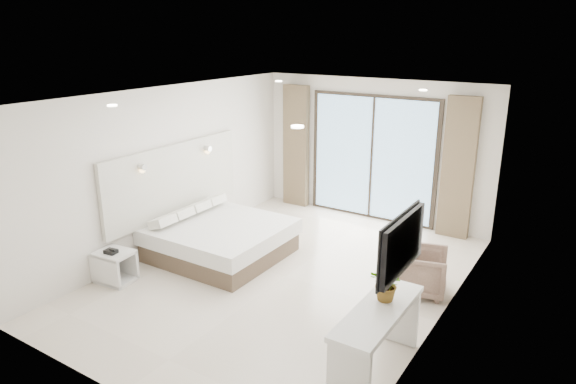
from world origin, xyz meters
name	(u,v)px	position (x,y,z in m)	size (l,w,h in m)	color
ground	(285,277)	(0.00, 0.00, 0.00)	(6.20, 6.20, 0.00)	beige
room_shell	(300,163)	(-0.20, 0.73, 1.58)	(4.62, 6.22, 2.72)	silver
bed	(220,239)	(-1.32, 0.07, 0.29)	(1.97, 1.88, 0.69)	brown
nightstand	(115,267)	(-2.02, -1.47, 0.24)	(0.56, 0.47, 0.47)	silver
phone	(111,252)	(-2.00, -1.52, 0.50)	(0.17, 0.13, 0.06)	black
console_desk	(377,327)	(2.04, -1.37, 0.56)	(0.47, 1.49, 0.77)	silver
plant	(387,288)	(2.04, -1.15, 0.92)	(0.35, 0.39, 0.31)	#33662D
armchair	(421,269)	(1.85, 0.64, 0.35)	(0.68, 0.64, 0.70)	#7C6051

